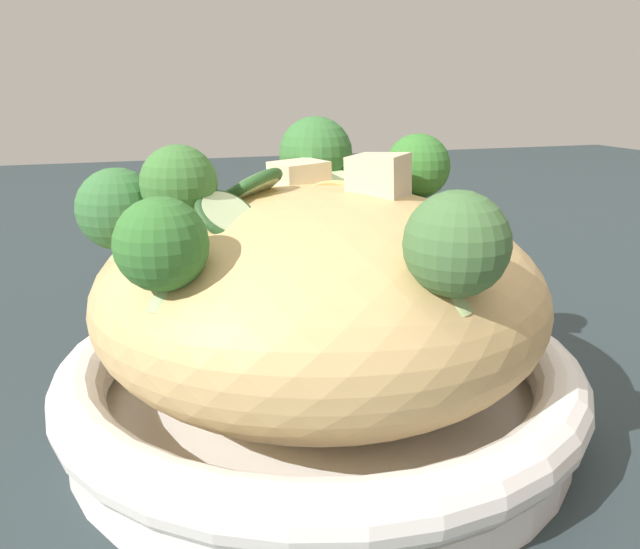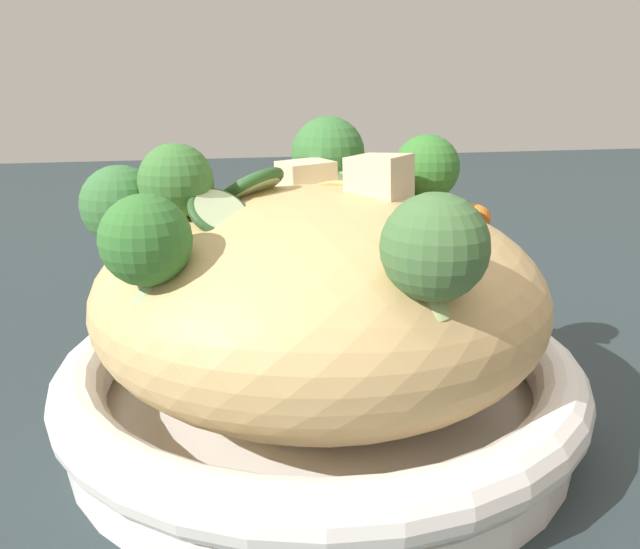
{
  "view_description": "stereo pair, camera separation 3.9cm",
  "coord_description": "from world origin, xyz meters",
  "views": [
    {
      "loc": [
        -0.12,
        -0.35,
        0.21
      ],
      "look_at": [
        0.0,
        0.0,
        0.1
      ],
      "focal_mm": 36.18,
      "sensor_mm": 36.0,
      "label": 1
    },
    {
      "loc": [
        -0.08,
        -0.36,
        0.21
      ],
      "look_at": [
        0.0,
        0.0,
        0.1
      ],
      "focal_mm": 36.18,
      "sensor_mm": 36.0,
      "label": 2
    }
  ],
  "objects": [
    {
      "name": "ground_plane",
      "position": [
        0.0,
        0.0,
        0.0
      ],
      "size": [
        3.0,
        3.0,
        0.0
      ],
      "primitive_type": "plane",
      "color": "#283336"
    },
    {
      "name": "serving_bowl",
      "position": [
        0.0,
        0.0,
        0.03
      ],
      "size": [
        0.32,
        0.32,
        0.05
      ],
      "color": "white",
      "rests_on": "ground_plane"
    },
    {
      "name": "broccoli_florets",
      "position": [
        -0.02,
        -0.01,
        0.15
      ],
      "size": [
        0.24,
        0.26,
        0.08
      ],
      "color": "#A4B873",
      "rests_on": "serving_bowl"
    },
    {
      "name": "carrot_coins",
      "position": [
        -0.01,
        0.02,
        0.13
      ],
      "size": [
        0.24,
        0.15,
        0.04
      ],
      "color": "orange",
      "rests_on": "serving_bowl"
    },
    {
      "name": "chicken_chunks",
      "position": [
        0.02,
        0.01,
        0.15
      ],
      "size": [
        0.08,
        0.09,
        0.03
      ],
      "color": "beige",
      "rests_on": "serving_bowl"
    },
    {
      "name": "noodle_heap",
      "position": [
        0.0,
        0.0,
        0.08
      ],
      "size": [
        0.27,
        0.27,
        0.13
      ],
      "color": "tan",
      "rests_on": "serving_bowl"
    },
    {
      "name": "zucchini_slices",
      "position": [
        -0.03,
        0.01,
        0.15
      ],
      "size": [
        0.13,
        0.12,
        0.03
      ],
      "color": "beige",
      "rests_on": "serving_bowl"
    }
  ]
}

